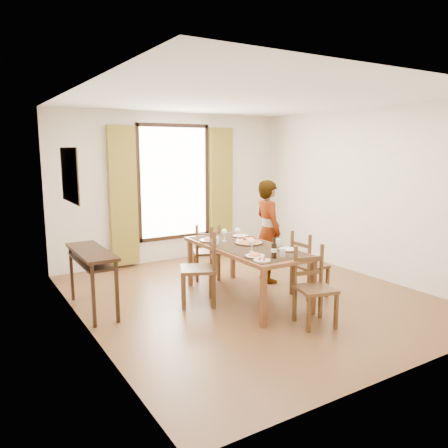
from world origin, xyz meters
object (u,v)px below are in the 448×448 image
dining_table (246,250)px  pasta_platter (249,240)px  console_table (91,259)px  man (268,231)px

dining_table → pasta_platter: size_ratio=4.95×
console_table → man: (2.69, -0.14, 0.11)m
console_table → man: size_ratio=0.75×
console_table → pasta_platter: bearing=-15.7°
console_table → man: man is taller
console_table → pasta_platter: size_ratio=3.00×
console_table → man: bearing=-3.0°
man → pasta_platter: man is taller
pasta_platter → console_table: bearing=164.3°
console_table → pasta_platter: pasta_platter is taller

